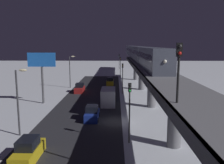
# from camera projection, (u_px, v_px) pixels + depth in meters

# --- Properties ---
(ground_plane) EXTENTS (240.00, 240.00, 0.00)m
(ground_plane) POSITION_uv_depth(u_px,v_px,m) (114.00, 122.00, 31.50)
(ground_plane) COLOR silver
(avenue_asphalt) EXTENTS (11.00, 91.53, 0.01)m
(avenue_asphalt) POSITION_uv_depth(u_px,v_px,m) (81.00, 121.00, 31.57)
(avenue_asphalt) COLOR #28282D
(avenue_asphalt) RESTS_ON ground_plane
(elevated_railway) EXTENTS (5.00, 91.53, 6.39)m
(elevated_railway) POSITION_uv_depth(u_px,v_px,m) (160.00, 81.00, 30.53)
(elevated_railway) COLOR slate
(elevated_railway) RESTS_ON ground_plane
(subway_train) EXTENTS (2.94, 74.07, 3.40)m
(subway_train) POSITION_uv_depth(u_px,v_px,m) (137.00, 52.00, 64.61)
(subway_train) COLOR #4C5160
(subway_train) RESTS_ON elevated_railway
(rail_signal) EXTENTS (0.36, 0.41, 4.00)m
(rail_signal) POSITION_uv_depth(u_px,v_px,m) (179.00, 62.00, 15.32)
(rail_signal) COLOR black
(rail_signal) RESTS_ON elevated_railway
(sedan_blue) EXTENTS (1.91, 4.08, 1.97)m
(sedan_blue) POSITION_uv_depth(u_px,v_px,m) (92.00, 114.00, 32.33)
(sedan_blue) COLOR navy
(sedan_blue) RESTS_ON ground_plane
(sedan_yellow) EXTENTS (1.80, 4.58, 1.97)m
(sedan_yellow) POSITION_uv_depth(u_px,v_px,m) (28.00, 151.00, 21.04)
(sedan_yellow) COLOR gold
(sedan_yellow) RESTS_ON ground_plane
(sedan_yellow_2) EXTENTS (1.80, 4.03, 1.97)m
(sedan_yellow_2) POSITION_uv_depth(u_px,v_px,m) (110.00, 82.00, 60.19)
(sedan_yellow_2) COLOR gold
(sedan_yellow_2) RESTS_ON ground_plane
(sedan_red) EXTENTS (1.80, 4.18, 1.97)m
(sedan_red) POSITION_uv_depth(u_px,v_px,m) (80.00, 89.00, 50.89)
(sedan_red) COLOR #A51E1E
(sedan_red) RESTS_ON ground_plane
(delivery_van) EXTENTS (2.40, 7.40, 2.80)m
(delivery_van) POSITION_uv_depth(u_px,v_px,m) (108.00, 96.00, 41.08)
(delivery_van) COLOR navy
(delivery_van) RESTS_ON ground_plane
(traffic_light_near) EXTENTS (0.32, 0.44, 6.40)m
(traffic_light_near) POSITION_uv_depth(u_px,v_px,m) (130.00, 104.00, 24.02)
(traffic_light_near) COLOR #2D2D2D
(traffic_light_near) RESTS_ON ground_plane
(traffic_light_mid) EXTENTS (0.32, 0.44, 6.40)m
(traffic_light_mid) POSITION_uv_depth(u_px,v_px,m) (123.00, 74.00, 48.65)
(traffic_light_mid) COLOR #2D2D2D
(traffic_light_mid) RESTS_ON ground_plane
(traffic_light_far) EXTENTS (0.32, 0.44, 6.40)m
(traffic_light_far) POSITION_uv_depth(u_px,v_px,m) (120.00, 64.00, 73.27)
(traffic_light_far) COLOR #2D2D2D
(traffic_light_far) RESTS_ON ground_plane
(traffic_light_distant) EXTENTS (0.32, 0.44, 6.40)m
(traffic_light_distant) POSITION_uv_depth(u_px,v_px,m) (119.00, 59.00, 97.90)
(traffic_light_distant) COLOR #2D2D2D
(traffic_light_distant) RESTS_ON ground_plane
(commercial_billboard) EXTENTS (4.80, 0.36, 8.90)m
(commercial_billboard) POSITION_uv_depth(u_px,v_px,m) (42.00, 65.00, 40.34)
(commercial_billboard) COLOR #4C4C51
(commercial_billboard) RESTS_ON ground_plane
(street_lamp_near) EXTENTS (1.35, 0.44, 7.65)m
(street_lamp_near) POSITION_uv_depth(u_px,v_px,m) (19.00, 94.00, 25.97)
(street_lamp_near) COLOR #38383D
(street_lamp_near) RESTS_ON ground_plane
(street_lamp_far) EXTENTS (1.35, 0.44, 7.65)m
(street_lamp_far) POSITION_uv_depth(u_px,v_px,m) (71.00, 68.00, 55.59)
(street_lamp_far) COLOR #38383D
(street_lamp_far) RESTS_ON ground_plane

